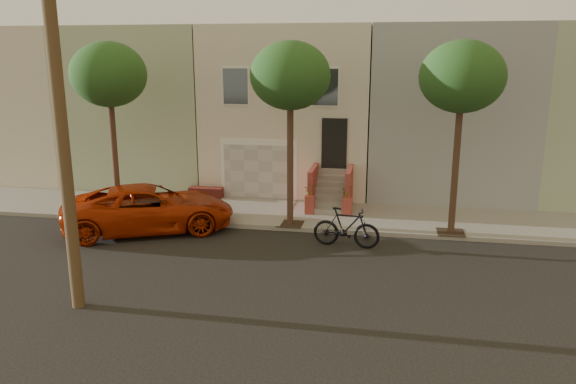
# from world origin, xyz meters

# --- Properties ---
(ground) EXTENTS (90.00, 90.00, 0.00)m
(ground) POSITION_xyz_m (0.00, 0.00, 0.00)
(ground) COLOR black
(ground) RESTS_ON ground
(sidewalk) EXTENTS (40.00, 3.70, 0.15)m
(sidewalk) POSITION_xyz_m (0.00, 5.35, 0.07)
(sidewalk) COLOR gray
(sidewalk) RESTS_ON ground
(house_row) EXTENTS (33.10, 11.70, 7.00)m
(house_row) POSITION_xyz_m (0.00, 11.19, 3.64)
(house_row) COLOR beige
(house_row) RESTS_ON sidewalk
(tree_left) EXTENTS (2.70, 2.57, 6.30)m
(tree_left) POSITION_xyz_m (-5.50, 3.90, 5.26)
(tree_left) COLOR #2D2116
(tree_left) RESTS_ON sidewalk
(tree_mid) EXTENTS (2.70, 2.57, 6.30)m
(tree_mid) POSITION_xyz_m (1.00, 3.90, 5.26)
(tree_mid) COLOR #2D2116
(tree_mid) RESTS_ON sidewalk
(tree_right) EXTENTS (2.70, 2.57, 6.30)m
(tree_right) POSITION_xyz_m (6.50, 3.90, 5.26)
(tree_right) COLOR #2D2116
(tree_right) RESTS_ON sidewalk
(pickup_truck) EXTENTS (6.34, 4.80, 1.60)m
(pickup_truck) POSITION_xyz_m (-3.76, 2.77, 0.80)
(pickup_truck) COLOR #A92605
(pickup_truck) RESTS_ON ground
(motorcycle) EXTENTS (2.19, 0.84, 1.28)m
(motorcycle) POSITION_xyz_m (3.10, 2.28, 0.64)
(motorcycle) COLOR black
(motorcycle) RESTS_ON ground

